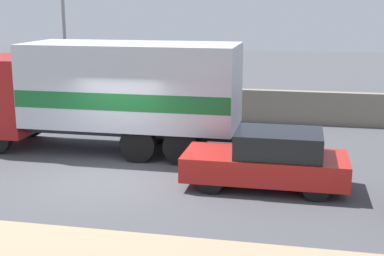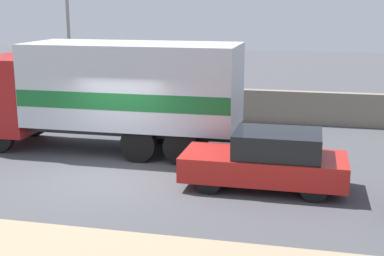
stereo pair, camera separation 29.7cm
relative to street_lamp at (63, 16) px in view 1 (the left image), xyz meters
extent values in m
plane|color=#47474C|center=(4.37, -7.40, -4.03)|extent=(80.00, 80.00, 0.00)
cube|color=gray|center=(4.37, 0.41, -3.40)|extent=(60.00, 0.35, 1.26)
cylinder|color=gray|center=(0.00, 0.00, -0.67)|extent=(0.14, 0.14, 6.71)
cube|color=maroon|center=(0.23, -4.68, -2.35)|extent=(1.72, 2.49, 2.40)
cube|color=#2D2D33|center=(4.32, -4.68, -3.27)|extent=(6.46, 1.42, 0.25)
cube|color=silver|center=(4.32, -4.68, -1.91)|extent=(6.46, 2.59, 2.48)
cube|color=#19662D|center=(4.32, -4.68, -2.24)|extent=(6.43, 2.61, 0.50)
cylinder|color=black|center=(0.23, -3.61, -3.50)|extent=(1.05, 0.28, 1.05)
cylinder|color=black|center=(6.09, -5.76, -3.50)|extent=(1.05, 0.28, 1.05)
cylinder|color=black|center=(6.09, -3.61, -3.50)|extent=(1.05, 0.28, 1.05)
cylinder|color=black|center=(4.80, -5.76, -3.50)|extent=(1.05, 0.28, 1.05)
cylinder|color=black|center=(4.80, -3.61, -3.50)|extent=(1.05, 0.28, 1.05)
cube|color=#B21E19|center=(8.57, -7.20, -3.48)|extent=(4.07, 1.73, 0.62)
cube|color=black|center=(8.90, -7.20, -2.86)|extent=(2.11, 1.59, 0.61)
cylinder|color=black|center=(7.31, -7.94, -3.70)|extent=(0.65, 0.20, 0.65)
cylinder|color=black|center=(7.31, -6.45, -3.70)|extent=(0.65, 0.20, 0.65)
cylinder|color=black|center=(9.83, -7.94, -3.70)|extent=(0.65, 0.20, 0.65)
cylinder|color=black|center=(9.83, -6.45, -3.70)|extent=(0.65, 0.20, 0.65)
camera|label=1|loc=(9.38, -20.13, 0.52)|focal=50.00mm
camera|label=2|loc=(9.67, -20.06, 0.52)|focal=50.00mm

